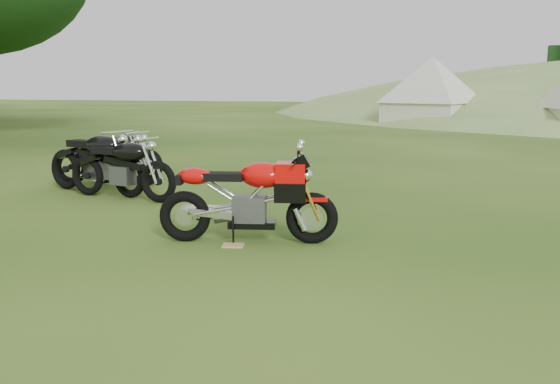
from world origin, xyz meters
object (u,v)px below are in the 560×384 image
(vintage_moto_c, at_px, (107,157))
(vintage_moto_d, at_px, (120,153))
(plywood_board, at_px, (233,245))
(vintage_moto_a, at_px, (121,166))
(sport_motorcycle, at_px, (248,192))
(tent_left, at_px, (432,92))
(vintage_moto_b, at_px, (96,160))

(vintage_moto_c, bearing_deg, vintage_moto_d, 98.25)
(plywood_board, xyz_separation_m, vintage_moto_a, (-2.59, 2.09, 0.49))
(plywood_board, relative_size, vintage_moto_c, 0.12)
(plywood_board, distance_m, vintage_moto_c, 4.77)
(sport_motorcycle, xyz_separation_m, vintage_moto_c, (-3.62, 2.97, -0.06))
(sport_motorcycle, xyz_separation_m, tent_left, (0.45, 21.45, 0.85))
(vintage_moto_b, bearing_deg, plywood_board, -20.84)
(vintage_moto_a, height_order, vintage_moto_c, vintage_moto_a)
(sport_motorcycle, distance_m, plywood_board, 0.58)
(vintage_moto_a, bearing_deg, vintage_moto_b, 164.46)
(sport_motorcycle, bearing_deg, tent_left, 75.41)
(vintage_moto_a, relative_size, vintage_moto_d, 1.08)
(tent_left, bearing_deg, plywood_board, -69.30)
(plywood_board, xyz_separation_m, vintage_moto_c, (-3.53, 3.18, 0.47))
(vintage_moto_a, distance_m, tent_left, 19.83)
(sport_motorcycle, relative_size, vintage_moto_d, 1.05)
(vintage_moto_a, height_order, tent_left, tent_left)
(vintage_moto_d, height_order, tent_left, tent_left)
(vintage_moto_c, height_order, vintage_moto_d, vintage_moto_c)
(sport_motorcycle, bearing_deg, vintage_moto_c, 127.24)
(vintage_moto_c, xyz_separation_m, tent_left, (4.07, 18.48, 0.91))
(vintage_moto_b, bearing_deg, vintage_moto_c, 126.90)
(vintage_moto_d, relative_size, tent_left, 0.54)
(vintage_moto_a, relative_size, vintage_moto_c, 1.02)
(vintage_moto_b, height_order, vintage_moto_c, vintage_moto_b)
(vintage_moto_b, height_order, tent_left, tent_left)
(vintage_moto_c, distance_m, vintage_moto_d, 0.77)
(vintage_moto_b, distance_m, vintage_moto_c, 0.84)
(vintage_moto_b, distance_m, vintage_moto_d, 1.61)
(sport_motorcycle, height_order, vintage_moto_d, sport_motorcycle)
(sport_motorcycle, distance_m, vintage_moto_d, 5.33)
(vintage_moto_a, height_order, vintage_moto_b, vintage_moto_b)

